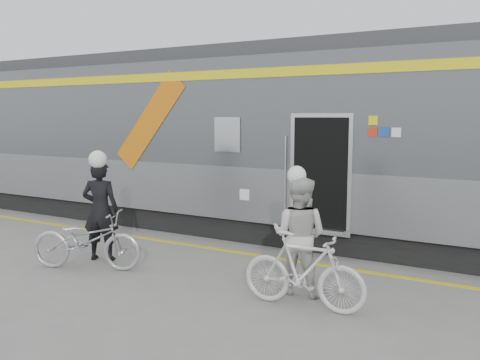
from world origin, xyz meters
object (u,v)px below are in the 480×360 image
Objects in this scene: woman at (299,235)px; bicycle_right at (303,271)px; man at (101,210)px; bicycle_left at (87,240)px.

bicycle_right is (0.30, -0.55, -0.34)m from woman.
woman is at bearing 160.59° from man.
bicycle_right reaches higher than bicycle_left.
bicycle_left is 1.10× the size of bicycle_right.
man reaches higher than bicycle_right.
man is 1.05× the size of woman.
woman reaches higher than bicycle_left.
woman is at bearing 26.09° from bicycle_right.
woman is 0.71m from bicycle_right.
man is at bearing 0.07° from woman.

